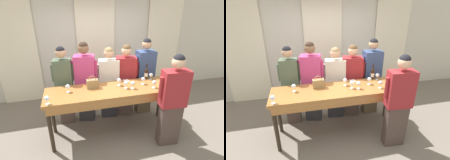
# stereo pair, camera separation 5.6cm
# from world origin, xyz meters

# --- Properties ---
(ground_plane) EXTENTS (18.00, 18.00, 0.00)m
(ground_plane) POSITION_xyz_m (0.00, 0.00, 0.00)
(ground_plane) COLOR #70665B
(wall_back) EXTENTS (12.00, 0.06, 2.80)m
(wall_back) POSITION_xyz_m (0.00, 1.88, 1.40)
(wall_back) COLOR beige
(wall_back) RESTS_ON ground_plane
(curtain_panel_left) EXTENTS (1.02, 0.03, 2.69)m
(curtain_panel_left) POSITION_xyz_m (-2.00, 1.82, 1.34)
(curtain_panel_left) COLOR #EFE5C6
(curtain_panel_left) RESTS_ON ground_plane
(curtain_panel_center) EXTENTS (1.02, 0.03, 2.69)m
(curtain_panel_center) POSITION_xyz_m (0.00, 1.82, 1.34)
(curtain_panel_center) COLOR #EFE5C6
(curtain_panel_center) RESTS_ON ground_plane
(curtain_panel_right) EXTENTS (1.02, 0.03, 2.69)m
(curtain_panel_right) POSITION_xyz_m (2.00, 1.82, 1.34)
(curtain_panel_right) COLOR #EFE5C6
(curtain_panel_right) RESTS_ON ground_plane
(tasting_bar) EXTENTS (2.50, 0.69, 1.00)m
(tasting_bar) POSITION_xyz_m (0.00, -0.02, 0.90)
(tasting_bar) COLOR #9E6633
(tasting_bar) RESTS_ON ground_plane
(wine_bottle) EXTENTS (0.07, 0.07, 0.33)m
(wine_bottle) POSITION_xyz_m (0.80, 0.30, 1.12)
(wine_bottle) COLOR black
(wine_bottle) RESTS_ON tasting_bar
(handbag) EXTENTS (0.21, 0.10, 0.24)m
(handbag) POSITION_xyz_m (-0.37, 0.14, 1.09)
(handbag) COLOR #997A4C
(handbag) RESTS_ON tasting_bar
(wine_glass_front_left) EXTENTS (0.08, 0.08, 0.15)m
(wine_glass_front_left) POSITION_xyz_m (0.88, 0.22, 1.11)
(wine_glass_front_left) COLOR white
(wine_glass_front_left) RESTS_ON tasting_bar
(wine_glass_front_mid) EXTENTS (0.08, 0.08, 0.15)m
(wine_glass_front_mid) POSITION_xyz_m (0.63, 0.06, 1.11)
(wine_glass_front_mid) COLOR white
(wine_glass_front_mid) RESTS_ON tasting_bar
(wine_glass_front_right) EXTENTS (0.08, 0.08, 0.15)m
(wine_glass_front_right) POSITION_xyz_m (0.77, -0.14, 1.11)
(wine_glass_front_right) COLOR white
(wine_glass_front_right) RESTS_ON tasting_bar
(wine_glass_center_left) EXTENTS (0.08, 0.08, 0.15)m
(wine_glass_center_left) POSITION_xyz_m (0.36, -0.08, 1.11)
(wine_glass_center_left) COLOR white
(wine_glass_center_left) RESTS_ON tasting_bar
(wine_glass_center_mid) EXTENTS (0.08, 0.08, 0.15)m
(wine_glass_center_mid) POSITION_xyz_m (-1.15, -0.27, 1.11)
(wine_glass_center_mid) COLOR white
(wine_glass_center_mid) RESTS_ON tasting_bar
(wine_glass_center_right) EXTENTS (0.08, 0.08, 0.15)m
(wine_glass_center_right) POSITION_xyz_m (0.24, -0.03, 1.11)
(wine_glass_center_right) COLOR white
(wine_glass_center_right) RESTS_ON tasting_bar
(wine_glass_back_left) EXTENTS (0.08, 0.08, 0.15)m
(wine_glass_back_left) POSITION_xyz_m (0.15, 0.11, 1.11)
(wine_glass_back_left) COLOR white
(wine_glass_back_left) RESTS_ON tasting_bar
(wine_glass_back_mid) EXTENTS (0.08, 0.08, 0.15)m
(wine_glass_back_mid) POSITION_xyz_m (-0.82, 0.08, 1.11)
(wine_glass_back_mid) COLOR white
(wine_glass_back_mid) RESTS_ON tasting_bar
(napkin) EXTENTS (0.13, 0.13, 0.00)m
(napkin) POSITION_xyz_m (0.36, 0.29, 1.01)
(napkin) COLOR white
(napkin) RESTS_ON tasting_bar
(guest_olive_jacket) EXTENTS (0.47, 0.26, 1.73)m
(guest_olive_jacket) POSITION_xyz_m (-0.90, 0.58, 0.91)
(guest_olive_jacket) COLOR #473833
(guest_olive_jacket) RESTS_ON ground_plane
(guest_pink_top) EXTENTS (0.53, 0.35, 1.80)m
(guest_pink_top) POSITION_xyz_m (-0.46, 0.58, 0.92)
(guest_pink_top) COLOR #28282D
(guest_pink_top) RESTS_ON ground_plane
(guest_cream_sweater) EXTENTS (0.55, 0.27, 1.66)m
(guest_cream_sweater) POSITION_xyz_m (0.06, 0.58, 0.86)
(guest_cream_sweater) COLOR #28282D
(guest_cream_sweater) RESTS_ON ground_plane
(guest_striped_shirt) EXTENTS (0.56, 0.36, 1.70)m
(guest_striped_shirt) POSITION_xyz_m (0.45, 0.58, 0.86)
(guest_striped_shirt) COLOR #473833
(guest_striped_shirt) RESTS_ON ground_plane
(guest_navy_coat) EXTENTS (0.51, 0.28, 1.80)m
(guest_navy_coat) POSITION_xyz_m (0.90, 0.58, 0.92)
(guest_navy_coat) COLOR brown
(guest_navy_coat) RESTS_ON ground_plane
(host_pouring) EXTENTS (0.57, 0.27, 1.76)m
(host_pouring) POSITION_xyz_m (0.93, -0.55, 0.91)
(host_pouring) COLOR #473833
(host_pouring) RESTS_ON ground_plane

